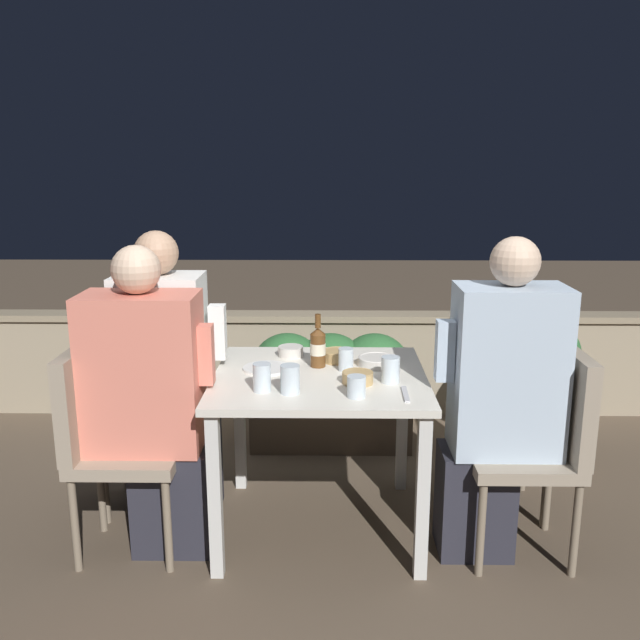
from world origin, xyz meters
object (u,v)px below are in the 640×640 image
at_px(potted_plant, 539,375).
at_px(chair_right_far, 521,403).
at_px(chair_left_near, 106,430).
at_px(person_white_polo, 170,376).
at_px(beer_bottle, 318,347).
at_px(person_blue_shirt, 498,401).
at_px(person_coral_top, 152,403).
at_px(chair_right_near, 544,433).
at_px(chair_left_far, 128,404).

bearing_deg(potted_plant, chair_right_far, -114.57).
height_order(chair_right_far, potted_plant, chair_right_far).
bearing_deg(chair_left_near, person_white_polo, 56.08).
distance_m(chair_left_near, person_white_polo, 0.38).
bearing_deg(chair_right_far, person_white_polo, -178.70).
xyz_separation_m(person_white_polo, beer_bottle, (0.66, -0.03, 0.14)).
height_order(person_white_polo, person_blue_shirt, person_blue_shirt).
bearing_deg(person_coral_top, chair_left_near, -180.00).
distance_m(chair_left_near, person_coral_top, 0.23).
height_order(chair_right_near, potted_plant, chair_right_near).
bearing_deg(beer_bottle, chair_right_near, -17.10).
bearing_deg(chair_right_near, person_blue_shirt, 180.00).
bearing_deg(beer_bottle, chair_left_near, -162.51).
relative_size(person_white_polo, person_blue_shirt, 0.99).
bearing_deg(chair_right_far, potted_plant, 65.43).
xyz_separation_m(person_coral_top, person_blue_shirt, (1.38, -0.01, 0.02)).
xyz_separation_m(person_white_polo, person_blue_shirt, (1.38, -0.31, 0.00)).
relative_size(chair_right_far, potted_plant, 1.10).
distance_m(person_blue_shirt, chair_right_far, 0.42).
bearing_deg(chair_right_far, beer_bottle, -176.14).
bearing_deg(chair_left_far, person_blue_shirt, -11.06).
xyz_separation_m(chair_left_near, potted_plant, (2.01, 0.86, -0.04)).
bearing_deg(person_coral_top, chair_right_far, 11.87).
height_order(chair_left_near, chair_right_near, same).
relative_size(chair_left_far, potted_plant, 1.10).
height_order(person_blue_shirt, beer_bottle, person_blue_shirt).
distance_m(chair_left_near, person_blue_shirt, 1.58).
bearing_deg(beer_bottle, person_coral_top, -157.81).
distance_m(chair_left_far, person_blue_shirt, 1.61).
bearing_deg(person_white_polo, chair_left_far, 180.00).
relative_size(person_coral_top, chair_right_far, 1.47).
bearing_deg(chair_left_near, chair_right_far, 10.60).
xyz_separation_m(person_blue_shirt, beer_bottle, (-0.72, 0.28, 0.14)).
bearing_deg(chair_left_far, person_coral_top, -57.38).
relative_size(person_coral_top, potted_plant, 1.62).
relative_size(person_coral_top, chair_right_near, 1.47).
relative_size(chair_left_far, person_white_polo, 0.67).
bearing_deg(potted_plant, person_coral_top, -154.78).
height_order(chair_left_far, person_blue_shirt, person_blue_shirt).
relative_size(chair_right_near, potted_plant, 1.10).
bearing_deg(person_blue_shirt, beer_bottle, 158.68).
xyz_separation_m(chair_left_near, person_coral_top, (0.19, 0.00, 0.11)).
xyz_separation_m(chair_right_far, potted_plant, (0.24, 0.52, -0.04)).
xyz_separation_m(chair_left_near, person_white_polo, (0.20, 0.30, 0.13)).
relative_size(chair_right_near, person_blue_shirt, 0.66).
relative_size(chair_left_far, person_blue_shirt, 0.66).
xyz_separation_m(chair_left_far, chair_right_near, (1.77, -0.31, 0.00)).
height_order(chair_left_near, chair_left_far, same).
relative_size(chair_left_near, person_white_polo, 0.67).
relative_size(person_coral_top, person_blue_shirt, 0.97).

